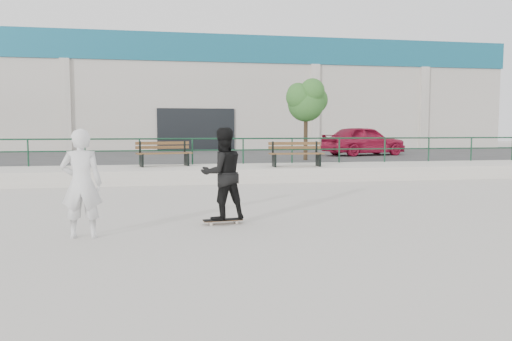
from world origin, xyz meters
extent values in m
plane|color=#B5AFA6|center=(0.00, 0.00, 0.00)|extent=(120.00, 120.00, 0.00)
cube|color=beige|center=(0.00, 9.50, 0.25)|extent=(30.00, 3.00, 0.50)
cube|color=#323232|center=(0.00, 18.00, 0.25)|extent=(60.00, 14.00, 0.50)
cylinder|color=#163D28|center=(0.00, 10.80, 1.50)|extent=(28.00, 0.06, 0.06)
cylinder|color=#163D28|center=(0.00, 10.80, 1.05)|extent=(28.00, 0.05, 0.05)
cylinder|color=#163D28|center=(-7.00, 10.80, 1.00)|extent=(0.06, 0.06, 1.00)
cylinder|color=#163D28|center=(-5.00, 10.80, 1.00)|extent=(0.06, 0.06, 1.00)
cylinder|color=#163D28|center=(-3.00, 10.80, 1.00)|extent=(0.06, 0.06, 1.00)
cylinder|color=#163D28|center=(-1.00, 10.80, 1.00)|extent=(0.06, 0.06, 1.00)
cylinder|color=#163D28|center=(1.00, 10.80, 1.00)|extent=(0.06, 0.06, 1.00)
cylinder|color=#163D28|center=(3.00, 10.80, 1.00)|extent=(0.06, 0.06, 1.00)
cylinder|color=#163D28|center=(5.00, 10.80, 1.00)|extent=(0.06, 0.06, 1.00)
cylinder|color=#163D28|center=(7.00, 10.80, 1.00)|extent=(0.06, 0.06, 1.00)
cylinder|color=#163D28|center=(9.00, 10.80, 1.00)|extent=(0.06, 0.06, 1.00)
cylinder|color=#163D28|center=(11.00, 10.80, 1.00)|extent=(0.06, 0.06, 1.00)
cylinder|color=#163D28|center=(13.00, 10.80, 1.00)|extent=(0.06, 0.06, 1.00)
cube|color=silver|center=(0.00, 32.00, 4.00)|extent=(44.00, 16.00, 8.00)
cube|color=#18617B|center=(0.00, 32.00, 7.10)|extent=(44.20, 16.20, 1.80)
cube|color=black|center=(0.00, 23.95, 1.60)|extent=(5.00, 0.15, 3.20)
cube|color=silver|center=(-8.00, 23.90, 3.10)|extent=(0.60, 0.25, 6.20)
cube|color=silver|center=(8.00, 23.90, 3.10)|extent=(0.60, 0.25, 6.20)
cube|color=silver|center=(16.00, 23.90, 3.10)|extent=(0.60, 0.25, 6.20)
cube|color=#4E311B|center=(-2.03, 9.81, 0.98)|extent=(2.00, 0.55, 0.04)
cube|color=#4E311B|center=(-2.08, 10.01, 0.98)|extent=(2.00, 0.55, 0.04)
cube|color=#4E311B|center=(-2.12, 10.21, 0.98)|extent=(2.00, 0.55, 0.04)
cube|color=#4E311B|center=(-2.14, 10.29, 1.19)|extent=(1.98, 0.46, 0.11)
cube|color=#4E311B|center=(-2.14, 10.29, 1.35)|extent=(1.98, 0.46, 0.11)
cube|color=black|center=(-2.90, 9.84, 0.74)|extent=(0.18, 0.56, 0.47)
cube|color=black|center=(-2.96, 10.12, 1.19)|extent=(0.08, 0.07, 0.47)
cube|color=black|center=(-1.25, 10.18, 0.74)|extent=(0.18, 0.56, 0.47)
cube|color=black|center=(-1.31, 10.47, 1.19)|extent=(0.08, 0.07, 0.47)
cube|color=#4E311B|center=(2.69, 8.79, 0.98)|extent=(2.00, 0.21, 0.04)
cube|color=#4E311B|center=(2.69, 8.99, 0.98)|extent=(2.00, 0.21, 0.04)
cube|color=#4E311B|center=(2.70, 9.19, 0.98)|extent=(2.00, 0.21, 0.04)
cube|color=#4E311B|center=(2.71, 9.28, 1.19)|extent=(2.00, 0.12, 0.11)
cube|color=#4E311B|center=(2.71, 9.28, 1.34)|extent=(2.00, 0.12, 0.11)
cube|color=black|center=(1.86, 9.02, 0.73)|extent=(0.09, 0.56, 0.47)
cube|color=black|center=(1.87, 9.31, 1.19)|extent=(0.07, 0.06, 0.47)
cube|color=black|center=(3.53, 8.96, 0.73)|extent=(0.09, 0.56, 0.47)
cube|color=black|center=(3.54, 9.25, 1.19)|extent=(0.07, 0.06, 0.47)
cylinder|color=#3C301E|center=(4.11, 12.69, 1.57)|extent=(0.18, 0.18, 2.14)
sphere|color=#2D5E22|center=(4.11, 12.69, 3.00)|extent=(1.61, 1.61, 1.61)
sphere|color=#2D5E22|center=(4.56, 12.96, 3.18)|extent=(1.25, 1.25, 1.25)
sphere|color=#2D5E22|center=(3.75, 12.51, 3.27)|extent=(1.16, 1.16, 1.16)
sphere|color=#2D5E22|center=(4.29, 12.33, 3.53)|extent=(1.07, 1.07, 1.07)
sphere|color=#2D5E22|center=(3.84, 13.05, 3.44)|extent=(0.98, 0.98, 0.98)
imported|color=#A11334|center=(8.18, 15.88, 1.27)|extent=(4.81, 2.89, 1.53)
cube|color=black|center=(-0.96, 1.04, 0.09)|extent=(0.80, 0.29, 0.02)
cube|color=brown|center=(-0.96, 1.04, 0.07)|extent=(0.80, 0.29, 0.01)
cube|color=#A8A9AE|center=(-1.22, 1.01, 0.04)|extent=(0.08, 0.17, 0.03)
cube|color=#A8A9AE|center=(-0.70, 1.07, 0.04)|extent=(0.08, 0.17, 0.03)
cylinder|color=beige|center=(-1.20, 0.91, 0.03)|extent=(0.06, 0.03, 0.06)
cylinder|color=beige|center=(-1.23, 1.10, 0.03)|extent=(0.06, 0.03, 0.06)
cylinder|color=beige|center=(-0.69, 0.98, 0.03)|extent=(0.06, 0.03, 0.06)
cylinder|color=beige|center=(-0.71, 1.16, 0.03)|extent=(0.06, 0.03, 0.06)
imported|color=black|center=(-0.96, 1.04, 1.00)|extent=(1.03, 0.90, 1.82)
imported|color=silver|center=(-3.50, 0.22, 0.95)|extent=(0.70, 0.46, 1.89)
camera|label=1|loc=(-2.09, -8.71, 1.89)|focal=35.00mm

